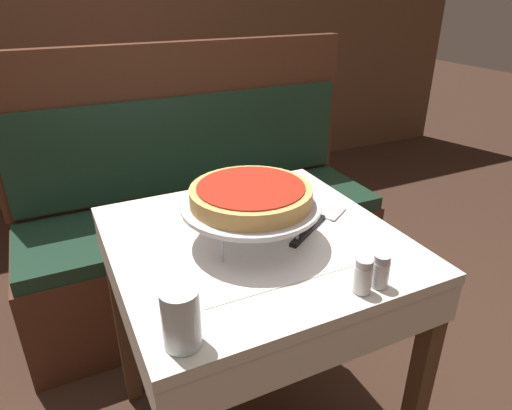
# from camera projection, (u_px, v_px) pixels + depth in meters

# --- Properties ---
(dining_table_front) EXTENTS (0.75, 0.75, 0.78)m
(dining_table_front) POSITION_uv_depth(u_px,v_px,m) (255.00, 267.00, 1.27)
(dining_table_front) COLOR beige
(dining_table_front) RESTS_ON ground_plane
(dining_table_rear) EXTENTS (0.73, 0.73, 0.79)m
(dining_table_rear) POSITION_uv_depth(u_px,v_px,m) (135.00, 113.00, 2.76)
(dining_table_rear) COLOR red
(dining_table_rear) RESTS_ON ground_plane
(booth_bench) EXTENTS (1.59, 0.53, 1.17)m
(booth_bench) POSITION_uv_depth(u_px,v_px,m) (204.00, 234.00, 2.13)
(booth_bench) COLOR #4C2819
(booth_bench) RESTS_ON ground_plane
(back_wall_panel) EXTENTS (6.00, 0.04, 2.40)m
(back_wall_panel) POSITION_uv_depth(u_px,v_px,m) (99.00, 16.00, 2.94)
(back_wall_panel) COLOR brown
(back_wall_panel) RESTS_ON ground_plane
(pizza_pan_stand) EXTENTS (0.36, 0.36, 0.11)m
(pizza_pan_stand) POSITION_uv_depth(u_px,v_px,m) (251.00, 207.00, 1.16)
(pizza_pan_stand) COLOR #ADADB2
(pizza_pan_stand) RESTS_ON dining_table_front
(deep_dish_pizza) EXTENTS (0.31, 0.31, 0.05)m
(deep_dish_pizza) POSITION_uv_depth(u_px,v_px,m) (251.00, 195.00, 1.15)
(deep_dish_pizza) COLOR tan
(deep_dish_pizza) RESTS_ON pizza_pan_stand
(pizza_server) EXTENTS (0.26, 0.20, 0.01)m
(pizza_server) POSITION_uv_depth(u_px,v_px,m) (316.00, 223.00, 1.29)
(pizza_server) COLOR #BCBCC1
(pizza_server) RESTS_ON dining_table_front
(water_glass_near) EXTENTS (0.07, 0.07, 0.12)m
(water_glass_near) POSITION_uv_depth(u_px,v_px,m) (181.00, 318.00, 0.84)
(water_glass_near) COLOR silver
(water_glass_near) RESTS_ON dining_table_front
(salt_shaker) EXTENTS (0.04, 0.04, 0.08)m
(salt_shaker) POSITION_uv_depth(u_px,v_px,m) (363.00, 276.00, 0.99)
(salt_shaker) COLOR silver
(salt_shaker) RESTS_ON dining_table_front
(pepper_shaker) EXTENTS (0.04, 0.04, 0.08)m
(pepper_shaker) POSITION_uv_depth(u_px,v_px,m) (381.00, 271.00, 1.01)
(pepper_shaker) COLOR silver
(pepper_shaker) RESTS_ON dining_table_front
(condiment_caddy) EXTENTS (0.15, 0.15, 0.16)m
(condiment_caddy) POSITION_uv_depth(u_px,v_px,m) (126.00, 91.00, 2.70)
(condiment_caddy) COLOR black
(condiment_caddy) RESTS_ON dining_table_rear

